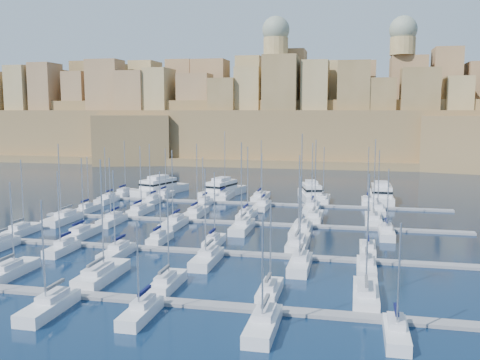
% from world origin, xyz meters
% --- Properties ---
extents(ground, '(600.00, 600.00, 0.00)m').
position_xyz_m(ground, '(0.00, 0.00, 0.00)').
color(ground, black).
rests_on(ground, ground).
extents(pontoon_near, '(84.00, 2.00, 0.40)m').
position_xyz_m(pontoon_near, '(0.00, -34.00, 0.20)').
color(pontoon_near, slate).
rests_on(pontoon_near, ground).
extents(pontoon_mid_near, '(84.00, 2.00, 0.40)m').
position_xyz_m(pontoon_mid_near, '(0.00, -12.00, 0.20)').
color(pontoon_mid_near, slate).
rests_on(pontoon_mid_near, ground).
extents(pontoon_mid_far, '(84.00, 2.00, 0.40)m').
position_xyz_m(pontoon_mid_far, '(0.00, 10.00, 0.20)').
color(pontoon_mid_far, slate).
rests_on(pontoon_mid_far, ground).
extents(pontoon_far, '(84.00, 2.00, 0.40)m').
position_xyz_m(pontoon_far, '(0.00, 32.00, 0.20)').
color(pontoon_far, slate).
rests_on(pontoon_far, ground).
extents(sailboat_1, '(2.71, 9.03, 12.82)m').
position_xyz_m(sailboat_1, '(-23.54, -28.60, 0.73)').
color(sailboat_1, silver).
rests_on(sailboat_1, ground).
extents(sailboat_2, '(3.21, 10.71, 15.98)m').
position_xyz_m(sailboat_2, '(-10.98, -27.77, 0.77)').
color(sailboat_2, silver).
rests_on(sailboat_2, ground).
extents(sailboat_3, '(2.46, 8.19, 12.67)m').
position_xyz_m(sailboat_3, '(-1.52, -29.01, 0.72)').
color(sailboat_3, silver).
rests_on(sailboat_3, ground).
extents(sailboat_4, '(2.27, 7.55, 11.18)m').
position_xyz_m(sailboat_4, '(11.30, -29.32, 0.71)').
color(sailboat_4, silver).
rests_on(sailboat_4, ground).
extents(sailboat_5, '(2.89, 9.63, 13.90)m').
position_xyz_m(sailboat_5, '(22.39, -28.30, 0.75)').
color(sailboat_5, silver).
rests_on(sailboat_5, ground).
extents(sailboat_8, '(2.74, 9.12, 12.84)m').
position_xyz_m(sailboat_8, '(-11.30, -39.45, 0.73)').
color(sailboat_8, silver).
rests_on(sailboat_8, ground).
extents(sailboat_9, '(2.35, 7.83, 10.86)m').
position_xyz_m(sailboat_9, '(-0.93, -38.81, 0.71)').
color(sailboat_9, silver).
rests_on(sailboat_9, ground).
extents(sailboat_10, '(2.69, 8.97, 12.23)m').
position_xyz_m(sailboat_10, '(12.28, -39.37, 0.73)').
color(sailboat_10, silver).
rests_on(sailboat_10, ground).
extents(sailboat_11, '(2.26, 7.53, 11.87)m').
position_xyz_m(sailboat_11, '(25.08, -38.67, 0.71)').
color(sailboat_11, silver).
rests_on(sailboat_11, ground).
extents(sailboat_12, '(2.55, 8.50, 13.58)m').
position_xyz_m(sailboat_12, '(-36.81, -6.86, 0.74)').
color(sailboat_12, silver).
rests_on(sailboat_12, ground).
extents(sailboat_13, '(2.71, 9.02, 14.06)m').
position_xyz_m(sailboat_13, '(-25.28, -6.60, 0.74)').
color(sailboat_13, silver).
rests_on(sailboat_13, ground).
extents(sailboat_14, '(2.24, 7.46, 12.20)m').
position_xyz_m(sailboat_14, '(-10.76, -7.37, 0.72)').
color(sailboat_14, silver).
rests_on(sailboat_14, ground).
extents(sailboat_15, '(2.21, 7.38, 12.32)m').
position_xyz_m(sailboat_15, '(-1.39, -7.41, 0.72)').
color(sailboat_15, silver).
rests_on(sailboat_15, ground).
extents(sailboat_16, '(3.09, 10.30, 15.13)m').
position_xyz_m(sailboat_16, '(12.17, -5.97, 0.76)').
color(sailboat_16, silver).
rests_on(sailboat_16, ground).
extents(sailboat_17, '(2.39, 7.96, 11.95)m').
position_xyz_m(sailboat_17, '(22.96, -7.13, 0.72)').
color(sailboat_17, silver).
rests_on(sailboat_17, ground).
extents(sailboat_19, '(2.31, 7.68, 13.05)m').
position_xyz_m(sailboat_19, '(-23.15, -16.74, 0.73)').
color(sailboat_19, silver).
rests_on(sailboat_19, ground).
extents(sailboat_20, '(2.57, 8.55, 13.52)m').
position_xyz_m(sailboat_20, '(-13.84, -17.17, 0.74)').
color(sailboat_20, silver).
rests_on(sailboat_20, ground).
extents(sailboat_21, '(2.84, 9.45, 14.10)m').
position_xyz_m(sailboat_21, '(0.29, -17.61, 0.75)').
color(sailboat_21, silver).
rests_on(sailboat_21, ground).
extents(sailboat_22, '(2.74, 9.15, 13.30)m').
position_xyz_m(sailboat_22, '(13.66, -17.46, 0.74)').
color(sailboat_22, silver).
rests_on(sailboat_22, ground).
extents(sailboat_23, '(2.57, 8.56, 13.91)m').
position_xyz_m(sailboat_23, '(22.63, -17.17, 0.74)').
color(sailboat_23, silver).
rests_on(sailboat_23, ground).
extents(sailboat_24, '(2.31, 7.70, 12.31)m').
position_xyz_m(sailboat_24, '(-35.68, 14.75, 0.72)').
color(sailboat_24, silver).
rests_on(sailboat_24, ground).
extents(sailboat_25, '(2.77, 9.24, 14.68)m').
position_xyz_m(sailboat_25, '(-23.82, 15.50, 0.75)').
color(sailboat_25, silver).
rests_on(sailboat_25, ground).
extents(sailboat_26, '(2.88, 9.60, 15.29)m').
position_xyz_m(sailboat_26, '(-11.39, 15.68, 0.76)').
color(sailboat_26, silver).
rests_on(sailboat_26, ground).
extents(sailboat_27, '(2.88, 9.59, 14.90)m').
position_xyz_m(sailboat_27, '(-0.60, 15.68, 0.76)').
color(sailboat_27, silver).
rests_on(sailboat_27, ground).
extents(sailboat_28, '(3.00, 9.98, 16.44)m').
position_xyz_m(sailboat_28, '(13.08, 15.87, 0.77)').
color(sailboat_28, silver).
rests_on(sailboat_28, ground).
extents(sailboat_29, '(3.11, 10.36, 16.67)m').
position_xyz_m(sailboat_29, '(24.48, 16.05, 0.78)').
color(sailboat_29, silver).
rests_on(sailboat_29, ground).
extents(sailboat_30, '(3.17, 10.57, 15.80)m').
position_xyz_m(sailboat_30, '(-35.13, 3.84, 0.77)').
color(sailboat_30, silver).
rests_on(sailboat_30, ground).
extents(sailboat_31, '(2.65, 8.84, 13.22)m').
position_xyz_m(sailboat_31, '(-25.09, 4.69, 0.73)').
color(sailboat_31, silver).
rests_on(sailboat_31, ground).
extents(sailboat_32, '(2.88, 9.60, 14.94)m').
position_xyz_m(sailboat_32, '(-12.33, 4.32, 0.76)').
color(sailboat_32, silver).
rests_on(sailboat_32, ground).
extents(sailboat_33, '(3.03, 10.09, 16.52)m').
position_xyz_m(sailboat_33, '(0.84, 4.08, 0.77)').
color(sailboat_33, silver).
rests_on(sailboat_33, ground).
extents(sailboat_34, '(3.33, 11.09, 18.17)m').
position_xyz_m(sailboat_34, '(11.69, 3.59, 0.79)').
color(sailboat_34, silver).
rests_on(sailboat_34, ground).
extents(sailboat_35, '(2.59, 8.63, 12.28)m').
position_xyz_m(sailboat_35, '(26.40, 4.80, 0.72)').
color(sailboat_35, silver).
rests_on(sailboat_35, ground).
extents(sailboat_36, '(2.64, 8.81, 14.56)m').
position_xyz_m(sailboat_36, '(-37.30, 37.29, 0.75)').
color(sailboat_36, silver).
rests_on(sailboat_36, ground).
extents(sailboat_37, '(2.43, 8.11, 12.68)m').
position_xyz_m(sailboat_37, '(-26.10, 36.95, 0.72)').
color(sailboat_37, silver).
rests_on(sailboat_37, ground).
extents(sailboat_38, '(3.05, 10.16, 17.17)m').
position_xyz_m(sailboat_38, '(-10.92, 37.96, 0.78)').
color(sailboat_38, silver).
rests_on(sailboat_38, ground).
extents(sailboat_39, '(3.19, 10.62, 15.01)m').
position_xyz_m(sailboat_39, '(-1.81, 38.18, 0.77)').
color(sailboat_39, silver).
rests_on(sailboat_39, ground).
extents(sailboat_40, '(2.95, 9.82, 13.59)m').
position_xyz_m(sailboat_40, '(13.44, 37.79, 0.75)').
color(sailboat_40, silver).
rests_on(sailboat_40, ground).
extents(sailboat_41, '(2.65, 8.84, 13.78)m').
position_xyz_m(sailboat_41, '(23.73, 37.31, 0.74)').
color(sailboat_41, silver).
rests_on(sailboat_41, ground).
extents(sailboat_42, '(2.61, 8.72, 13.55)m').
position_xyz_m(sailboat_42, '(-37.00, 26.75, 0.74)').
color(sailboat_42, silver).
rests_on(sailboat_42, ground).
extents(sailboat_43, '(2.53, 8.43, 14.52)m').
position_xyz_m(sailboat_43, '(-25.86, 26.89, 0.75)').
color(sailboat_43, silver).
rests_on(sailboat_43, ground).
extents(sailboat_44, '(2.45, 8.16, 11.75)m').
position_xyz_m(sailboat_44, '(-13.11, 27.03, 0.72)').
color(sailboat_44, silver).
rests_on(sailboat_44, ground).
extents(sailboat_45, '(2.79, 9.32, 12.87)m').
position_xyz_m(sailboat_45, '(0.63, 26.46, 0.74)').
color(sailboat_45, silver).
rests_on(sailboat_45, ground).
extents(sailboat_46, '(3.14, 10.48, 15.29)m').
position_xyz_m(sailboat_46, '(11.74, 25.88, 0.77)').
color(sailboat_46, silver).
rests_on(sailboat_46, ground).
extents(sailboat_47, '(3.01, 10.03, 13.88)m').
position_xyz_m(sailboat_47, '(25.64, 26.11, 0.75)').
color(sailboat_47, silver).
rests_on(sailboat_47, ground).
extents(motor_yacht_a, '(10.66, 18.85, 5.25)m').
position_xyz_m(motor_yacht_a, '(-29.52, 42.19, 1.73)').
color(motor_yacht_a, silver).
rests_on(motor_yacht_a, ground).
extents(motor_yacht_b, '(9.26, 17.91, 5.25)m').
position_xyz_m(motor_yacht_b, '(-12.42, 41.76, 1.73)').
color(motor_yacht_b, silver).
rests_on(motor_yacht_b, ground).
extents(motor_yacht_c, '(7.90, 15.50, 5.25)m').
position_xyz_m(motor_yacht_c, '(10.32, 40.65, 1.73)').
color(motor_yacht_c, silver).
rests_on(motor_yacht_c, ground).
extents(motor_yacht_d, '(5.39, 17.71, 5.25)m').
position_xyz_m(motor_yacht_d, '(27.03, 42.00, 1.73)').
color(motor_yacht_d, silver).
rests_on(motor_yacht_d, ground).
extents(fortified_city, '(460.00, 108.95, 59.52)m').
position_xyz_m(fortified_city, '(-0.19, 155.26, 14.74)').
color(fortified_city, brown).
rests_on(fortified_city, ground).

